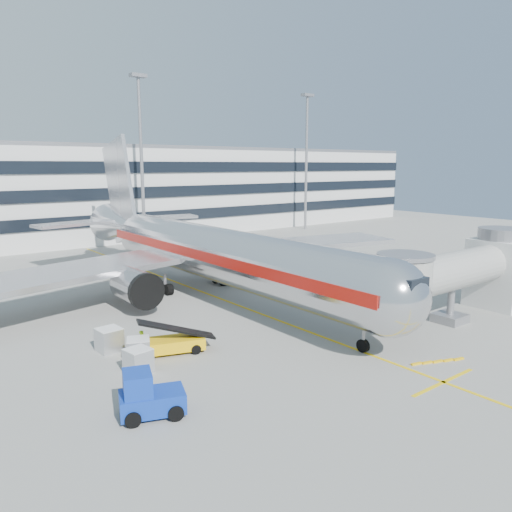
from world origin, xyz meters
TOP-DOWN VIEW (x-y plane):
  - ground at (0.00, 0.00)m, footprint 180.00×180.00m
  - lead_in_line at (0.00, 10.00)m, footprint 0.25×70.00m
  - stop_bar at (0.00, -14.00)m, footprint 6.00×0.25m
  - main_jet at (0.00, 11.72)m, footprint 50.95×48.70m
  - jet_bridge at (12.18, -8.00)m, footprint 17.80×4.50m
  - terminal at (0.00, 57.95)m, footprint 150.00×24.25m
  - light_mast_centre at (8.00, 42.00)m, footprint 2.40×1.20m
  - light_mast_east at (42.00, 42.00)m, footprint 2.40×1.20m
  - belt_loader at (-10.48, -0.12)m, footprint 5.23×3.19m
  - baggage_tug at (-15.25, -7.13)m, footprint 3.62×2.90m
  - cargo_container_left at (-12.56, -0.20)m, footprint 1.87×1.87m
  - cargo_container_right at (-13.35, 2.67)m, footprint 1.60×1.60m
  - cargo_container_front at (-13.32, -1.80)m, footprint 1.58×1.58m
  - ramp_worker at (-11.85, 0.72)m, footprint 0.71×0.70m

SIDE VIEW (x-z plane):
  - ground at x=0.00m, z-range 0.00..0.00m
  - lead_in_line at x=0.00m, z-range 0.00..0.01m
  - stop_bar at x=0.00m, z-range 0.00..0.01m
  - belt_loader at x=-10.48m, z-range -0.53..1.92m
  - cargo_container_front at x=-13.32m, z-range 0.00..1.48m
  - cargo_container_left at x=-12.56m, z-range 0.00..1.51m
  - cargo_container_right at x=-13.35m, z-range 0.00..1.59m
  - ramp_worker at x=-11.85m, z-range 0.00..1.65m
  - baggage_tug at x=-15.25m, z-range -0.15..2.24m
  - jet_bridge at x=12.18m, z-range 0.37..7.37m
  - main_jet at x=0.00m, z-range -3.79..12.26m
  - terminal at x=0.00m, z-range 0.00..15.60m
  - light_mast_centre at x=8.00m, z-range 2.15..27.60m
  - light_mast_east at x=42.00m, z-range 2.15..27.60m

